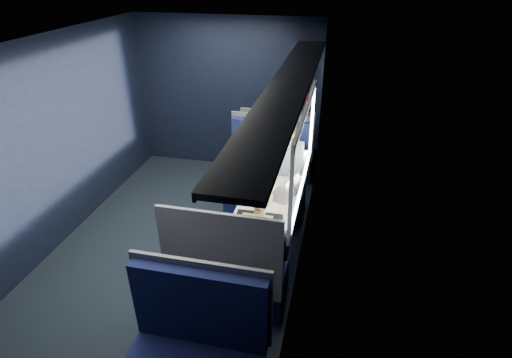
% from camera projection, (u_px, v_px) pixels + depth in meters
% --- Properties ---
extents(ground, '(2.80, 4.20, 0.01)m').
position_uv_depth(ground, '(183.00, 240.00, 4.80)').
color(ground, black).
extents(room_shell, '(3.00, 4.40, 2.40)m').
position_uv_depth(room_shell, '(172.00, 125.00, 4.08)').
color(room_shell, black).
rests_on(room_shell, ground).
extents(table, '(0.62, 1.00, 0.74)m').
position_uv_depth(table, '(268.00, 204.00, 4.28)').
color(table, '#54565E').
rests_on(table, ground).
extents(seat_bay_near, '(1.04, 0.62, 1.26)m').
position_uv_depth(seat_bay_near, '(266.00, 183.00, 5.18)').
color(seat_bay_near, '#0C1138').
rests_on(seat_bay_near, ground).
extents(seat_bay_far, '(1.04, 0.62, 1.26)m').
position_uv_depth(seat_bay_far, '(230.00, 274.00, 3.69)').
color(seat_bay_far, '#0C1138').
rests_on(seat_bay_far, ground).
extents(seat_row_front, '(1.04, 0.51, 1.16)m').
position_uv_depth(seat_row_front, '(279.00, 154.00, 5.98)').
color(seat_row_front, '#0C1138').
rests_on(seat_row_front, ground).
extents(man, '(0.53, 0.56, 1.32)m').
position_uv_depth(man, '(284.00, 170.00, 4.84)').
color(man, black).
rests_on(man, ground).
extents(woman, '(0.53, 0.56, 1.32)m').
position_uv_depth(woman, '(261.00, 239.00, 3.64)').
color(woman, black).
rests_on(woman, ground).
extents(papers, '(0.66, 0.82, 0.01)m').
position_uv_depth(papers, '(269.00, 196.00, 4.26)').
color(papers, white).
rests_on(papers, table).
extents(laptop, '(0.33, 0.37, 0.24)m').
position_uv_depth(laptop, '(287.00, 192.00, 4.23)').
color(laptop, silver).
rests_on(laptop, table).
extents(bottle_small, '(0.06, 0.06, 0.21)m').
position_uv_depth(bottle_small, '(293.00, 182.00, 4.35)').
color(bottle_small, silver).
rests_on(bottle_small, table).
extents(cup, '(0.07, 0.07, 0.10)m').
position_uv_depth(cup, '(298.00, 180.00, 4.48)').
color(cup, white).
rests_on(cup, table).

